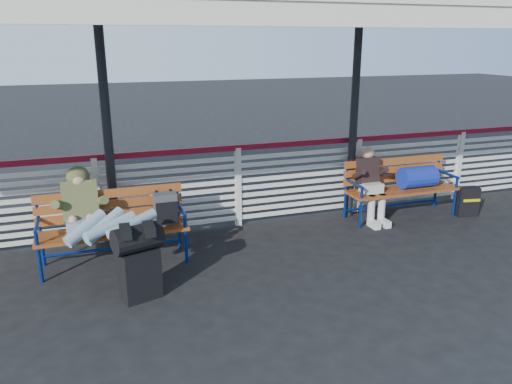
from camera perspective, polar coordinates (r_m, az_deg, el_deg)
name	(u,v)px	position (r m, az deg, el deg)	size (l,w,h in m)	color
ground	(286,279)	(5.96, 3.44, -9.91)	(60.00, 60.00, 0.00)	black
fence	(238,183)	(7.39, -2.07, 1.00)	(12.08, 0.08, 1.24)	silver
canopy	(262,9)	(6.14, 0.70, 20.22)	(12.60, 3.60, 3.16)	silver
luggage_stack	(139,259)	(5.50, -13.23, -7.50)	(0.57, 0.42, 0.84)	black
bench_left	(125,218)	(6.42, -14.80, -2.88)	(1.80, 0.56, 0.92)	#90531B
bench_right	(408,180)	(8.18, 17.00, 1.35)	(1.80, 0.56, 0.92)	#90531B
traveler_man	(100,220)	(6.03, -17.37, -3.04)	(0.94, 1.64, 0.77)	#8DA8BE
companion_person	(371,184)	(7.81, 13.00, 0.95)	(0.32, 0.66, 1.15)	beige
suitcase_side	(467,201)	(8.63, 22.97, -0.99)	(0.36, 0.26, 0.46)	black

